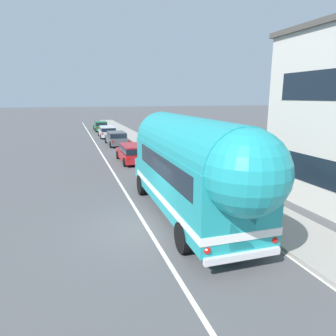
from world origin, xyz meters
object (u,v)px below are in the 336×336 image
object	(u,v)px
car_third	(107,131)
car_fourth	(101,126)
car_lead	(132,152)
car_second	(117,138)
painted_bus	(193,165)

from	to	relation	value
car_third	car_fourth	world-z (taller)	same
car_lead	car_second	distance (m)	8.99
painted_bus	car_third	distance (m)	27.34
car_fourth	car_second	bearing A→B (deg)	-89.41
car_third	car_second	bearing A→B (deg)	-88.46
painted_bus	car_second	bearing A→B (deg)	89.42
car_lead	car_fourth	world-z (taller)	same
car_third	car_lead	bearing A→B (deg)	-89.95
painted_bus	car_third	xyz separation A→B (m)	(0.04, 27.30, -1.52)
painted_bus	car_second	distance (m)	20.96
car_third	car_fourth	size ratio (longest dim) A/B	0.96
car_second	car_fourth	distance (m)	14.31
car_lead	car_fourth	distance (m)	23.29
painted_bus	car_second	world-z (taller)	painted_bus
car_lead	car_third	xyz separation A→B (m)	(-0.01, 15.39, 0.01)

